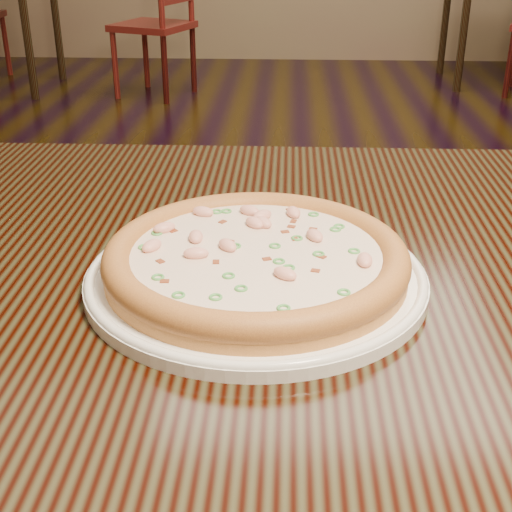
{
  "coord_description": "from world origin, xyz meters",
  "views": [
    {
      "loc": [
        -0.31,
        -1.36,
        1.08
      ],
      "look_at": [
        -0.34,
        -0.75,
        0.78
      ],
      "focal_mm": 50.0,
      "sensor_mm": 36.0,
      "label": 1
    }
  ],
  "objects_px": {
    "hero_table": "(368,344)",
    "pizza": "(256,259)",
    "chair_b": "(160,25)",
    "plate": "(256,276)"
  },
  "relations": [
    {
      "from": "plate",
      "to": "pizza",
      "type": "bearing_deg",
      "value": 110.14
    },
    {
      "from": "plate",
      "to": "chair_b",
      "type": "relative_size",
      "value": 0.35
    },
    {
      "from": "plate",
      "to": "chair_b",
      "type": "xyz_separation_m",
      "value": [
        -0.78,
        3.96,
        -0.32
      ]
    },
    {
      "from": "pizza",
      "to": "hero_table",
      "type": "bearing_deg",
      "value": 22.41
    },
    {
      "from": "plate",
      "to": "hero_table",
      "type": "bearing_deg",
      "value": 22.62
    },
    {
      "from": "pizza",
      "to": "chair_b",
      "type": "distance_m",
      "value": 4.05
    },
    {
      "from": "hero_table",
      "to": "pizza",
      "type": "distance_m",
      "value": 0.18
    },
    {
      "from": "pizza",
      "to": "chair_b",
      "type": "bearing_deg",
      "value": 101.15
    },
    {
      "from": "chair_b",
      "to": "plate",
      "type": "bearing_deg",
      "value": -78.85
    },
    {
      "from": "chair_b",
      "to": "pizza",
      "type": "bearing_deg",
      "value": -78.85
    }
  ]
}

